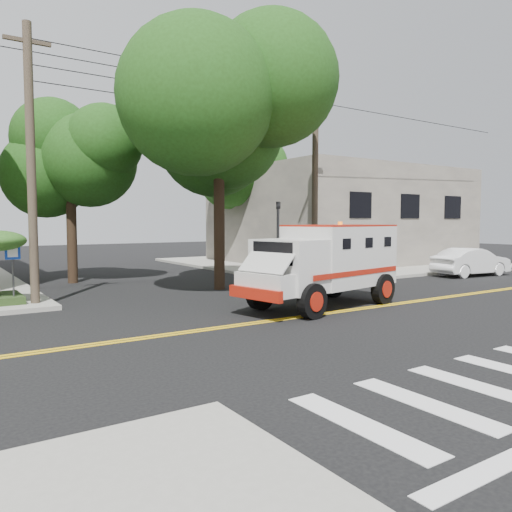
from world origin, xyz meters
TOP-DOWN VIEW (x-y plane):
  - ground at (0.00, 0.00)m, footprint 100.00×100.00m
  - sidewalk_ne at (13.50, 13.50)m, footprint 17.00×17.00m
  - building_right at (15.00, 14.00)m, footprint 14.00×12.00m
  - utility_pole_left at (-5.60, 6.00)m, footprint 0.28×0.28m
  - utility_pole_right at (6.30, 6.20)m, footprint 0.28×0.28m
  - tree_main at (1.94, 6.21)m, footprint 6.08×5.70m
  - tree_left at (-2.68, 11.79)m, footprint 4.48×4.20m
  - tree_right at (8.84, 15.77)m, footprint 4.80×4.50m
  - traffic_signal at (3.80, 5.60)m, footprint 0.15×0.18m
  - accessibility_sign at (-6.20, 6.17)m, footprint 0.45×0.10m
  - armored_truck at (2.35, 0.96)m, footprint 6.15×3.23m
  - parked_sedan at (14.68, 3.80)m, footprint 4.46×1.96m
  - pedestrian_a at (7.35, 5.53)m, footprint 0.71×0.67m
  - pedestrian_b at (8.53, 5.50)m, footprint 0.92×0.91m

SIDE VIEW (x-z plane):
  - ground at x=0.00m, z-range 0.00..0.00m
  - sidewalk_ne at x=13.50m, z-range 0.00..0.15m
  - parked_sedan at x=14.68m, z-range 0.00..1.43m
  - pedestrian_b at x=8.53m, z-range 0.15..1.65m
  - pedestrian_a at x=7.35m, z-range 0.15..1.78m
  - accessibility_sign at x=-6.20m, z-range 0.35..2.38m
  - armored_truck at x=2.35m, z-range 0.18..2.85m
  - traffic_signal at x=3.80m, z-range 0.43..4.03m
  - building_right at x=15.00m, z-range 0.15..6.15m
  - utility_pole_left at x=-5.60m, z-range 0.00..9.00m
  - utility_pole_right at x=6.30m, z-range 0.00..9.00m
  - tree_left at x=-2.68m, z-range 1.88..9.58m
  - tree_right at x=8.84m, z-range 1.99..10.19m
  - tree_main at x=1.94m, z-range 2.27..12.12m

